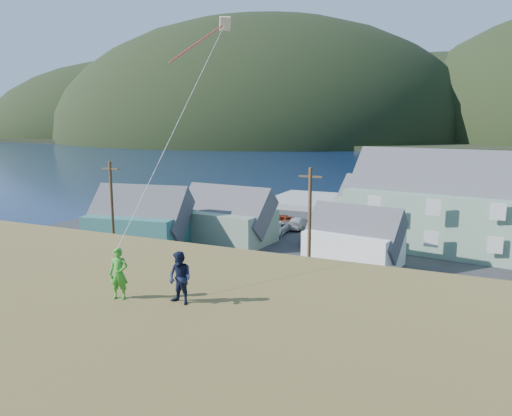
{
  "coord_description": "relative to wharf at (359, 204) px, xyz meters",
  "views": [
    {
      "loc": [
        9.86,
        -29.74,
        12.23
      ],
      "look_at": [
        1.7,
        -12.0,
        8.8
      ],
      "focal_mm": 35.0,
      "sensor_mm": 36.0,
      "label": 1
    }
  ],
  "objects": [
    {
      "name": "shed_white",
      "position": [
        6.25,
        -29.03,
        1.95
      ],
      "size": [
        8.52,
        6.3,
        6.23
      ],
      "rotation": [
        0.0,
        0.0,
        -0.16
      ],
      "color": "white",
      "rests_on": "waterfront_lot"
    },
    {
      "name": "ground",
      "position": [
        6.0,
        -40.0,
        -0.45
      ],
      "size": [
        900.0,
        900.0,
        0.0
      ],
      "primitive_type": "plane",
      "color": "#0A1638",
      "rests_on": "ground"
    },
    {
      "name": "shed_palegreen_far",
      "position": [
        5.45,
        -11.38,
        2.24
      ],
      "size": [
        11.46,
        7.98,
        7.04
      ],
      "rotation": [
        0.0,
        0.0,
        -0.21
      ],
      "color": "gray",
      "rests_on": "waterfront_lot"
    },
    {
      "name": "kite_flyer_navy",
      "position": [
        8.42,
        -58.59,
        7.49
      ],
      "size": [
        0.8,
        0.67,
        1.48
      ],
      "primitive_type": "imported",
      "rotation": [
        0.0,
        0.0,
        -0.17
      ],
      "color": "#131935",
      "rests_on": "hillside"
    },
    {
      "name": "kite_flyer_green",
      "position": [
        6.62,
        -58.99,
        7.5
      ],
      "size": [
        0.63,
        0.51,
        1.49
      ],
      "primitive_type": "imported",
      "rotation": [
        0.0,
        0.0,
        0.32
      ],
      "color": "green",
      "rests_on": "hillside"
    },
    {
      "name": "parked_cars",
      "position": [
        -4.62,
        -20.36,
        0.37
      ],
      "size": [
        20.23,
        11.49,
        1.51
      ],
      "color": "navy",
      "rests_on": "waterfront_lot"
    },
    {
      "name": "shed_teal",
      "position": [
        -13.98,
        -31.67,
        2.3
      ],
      "size": [
        10.22,
        7.93,
        7.39
      ],
      "rotation": [
        0.0,
        0.0,
        0.16
      ],
      "color": "#2A5E64",
      "rests_on": "waterfront_lot"
    },
    {
      "name": "grass_strip",
      "position": [
        6.0,
        -42.0,
        -0.4
      ],
      "size": [
        110.0,
        8.0,
        0.1
      ],
      "primitive_type": "cube",
      "color": "#4C3D19",
      "rests_on": "ground"
    },
    {
      "name": "far_shore",
      "position": [
        6.0,
        290.0,
        0.55
      ],
      "size": [
        900.0,
        320.0,
        2.0
      ],
      "primitive_type": "cube",
      "color": "black",
      "rests_on": "ground"
    },
    {
      "name": "utility_poles",
      "position": [
        4.42,
        -38.5,
        4.21
      ],
      "size": [
        30.16,
        0.24,
        9.28
      ],
      "color": "#47331E",
      "rests_on": "waterfront_lot"
    },
    {
      "name": "shed_palegreen_near",
      "position": [
        -7.52,
        -26.32,
        2.17
      ],
      "size": [
        10.1,
        6.93,
        6.94
      ],
      "rotation": [
        0.0,
        0.0,
        -0.1
      ],
      "color": "slate",
      "rests_on": "waterfront_lot"
    },
    {
      "name": "kite_rig",
      "position": [
        5.3,
        -50.45,
        15.56
      ],
      "size": [
        1.27,
        4.77,
        11.79
      ],
      "color": "beige",
      "rests_on": "ground"
    },
    {
      "name": "waterfront_lot",
      "position": [
        6.0,
        -23.0,
        -0.39
      ],
      "size": [
        72.0,
        36.0,
        0.12
      ],
      "primitive_type": "cube",
      "color": "#28282B",
      "rests_on": "ground"
    },
    {
      "name": "wharf",
      "position": [
        0.0,
        0.0,
        0.0
      ],
      "size": [
        26.0,
        14.0,
        0.9
      ],
      "primitive_type": "cube",
      "color": "gray",
      "rests_on": "ground"
    }
  ]
}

